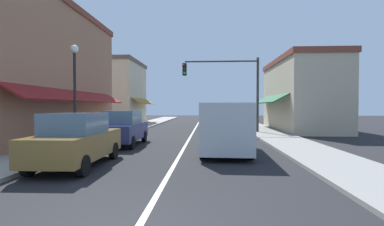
{
  "coord_description": "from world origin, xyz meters",
  "views": [
    {
      "loc": [
        1.14,
        -3.93,
        1.99
      ],
      "look_at": [
        0.11,
        14.24,
        1.56
      ],
      "focal_mm": 26.37,
      "sensor_mm": 36.0,
      "label": 1
    }
  ],
  "objects_px": {
    "parked_car_nearest_left": "(77,140)",
    "parked_car_second_left": "(123,128)",
    "van_in_lane": "(225,126)",
    "street_lamp_left_near": "(75,79)",
    "traffic_signal_mast_arm": "(231,81)"
  },
  "relations": [
    {
      "from": "parked_car_second_left",
      "to": "van_in_lane",
      "type": "distance_m",
      "value": 5.42
    },
    {
      "from": "parked_car_nearest_left",
      "to": "traffic_signal_mast_arm",
      "type": "height_order",
      "value": "traffic_signal_mast_arm"
    },
    {
      "from": "van_in_lane",
      "to": "traffic_signal_mast_arm",
      "type": "xyz_separation_m",
      "value": [
        0.94,
        8.73,
        2.7
      ]
    },
    {
      "from": "van_in_lane",
      "to": "street_lamp_left_near",
      "type": "bearing_deg",
      "value": -179.84
    },
    {
      "from": "van_in_lane",
      "to": "street_lamp_left_near",
      "type": "distance_m",
      "value": 7.04
    },
    {
      "from": "parked_car_nearest_left",
      "to": "street_lamp_left_near",
      "type": "xyz_separation_m",
      "value": [
        -1.66,
        3.35,
        2.32
      ]
    },
    {
      "from": "parked_car_nearest_left",
      "to": "parked_car_second_left",
      "type": "xyz_separation_m",
      "value": [
        -0.0,
        5.09,
        0.0
      ]
    },
    {
      "from": "parked_car_second_left",
      "to": "street_lamp_left_near",
      "type": "xyz_separation_m",
      "value": [
        -1.66,
        -1.74,
        2.32
      ]
    },
    {
      "from": "parked_car_nearest_left",
      "to": "parked_car_second_left",
      "type": "relative_size",
      "value": 1.0
    },
    {
      "from": "van_in_lane",
      "to": "street_lamp_left_near",
      "type": "height_order",
      "value": "street_lamp_left_near"
    },
    {
      "from": "van_in_lane",
      "to": "traffic_signal_mast_arm",
      "type": "bearing_deg",
      "value": 85.49
    },
    {
      "from": "parked_car_nearest_left",
      "to": "traffic_signal_mast_arm",
      "type": "bearing_deg",
      "value": 62.25
    },
    {
      "from": "van_in_lane",
      "to": "parked_car_second_left",
      "type": "bearing_deg",
      "value": 160.93
    },
    {
      "from": "parked_car_nearest_left",
      "to": "parked_car_second_left",
      "type": "height_order",
      "value": "same"
    },
    {
      "from": "parked_car_second_left",
      "to": "van_in_lane",
      "type": "bearing_deg",
      "value": -21.65
    }
  ]
}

